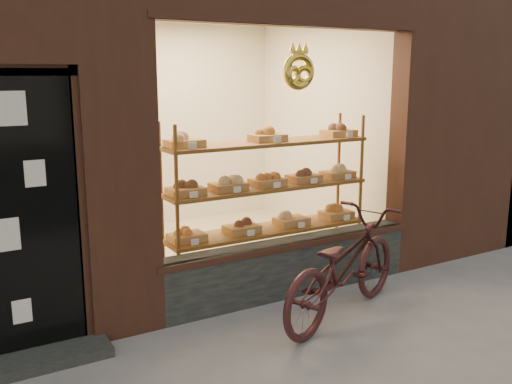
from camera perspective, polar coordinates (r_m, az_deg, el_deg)
display_shelf at (r=5.83m, az=1.14°, el=-0.97°), size 2.20×0.45×1.70m
bicycle at (r=5.12m, az=8.67°, el=-7.34°), size 1.90×1.23×0.94m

